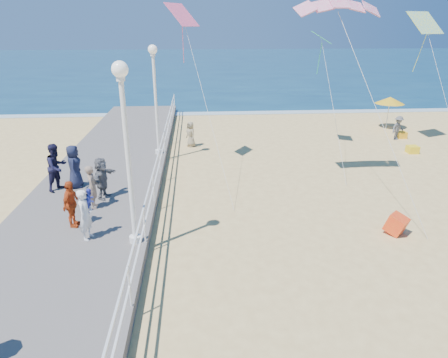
{
  "coord_description": "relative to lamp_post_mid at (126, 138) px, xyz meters",
  "views": [
    {
      "loc": [
        -3.43,
        -10.81,
        6.57
      ],
      "look_at": [
        -2.5,
        2.0,
        1.6
      ],
      "focal_mm": 32.0,
      "sensor_mm": 36.0,
      "label": 1
    }
  ],
  "objects": [
    {
      "name": "ground",
      "position": [
        5.35,
        0.0,
        -3.66
      ],
      "size": [
        160.0,
        160.0,
        0.0
      ],
      "primitive_type": "plane",
      "color": "#E0C075",
      "rests_on": "ground"
    },
    {
      "name": "ocean",
      "position": [
        5.35,
        65.0,
        -3.65
      ],
      "size": [
        160.0,
        90.0,
        0.05
      ],
      "primitive_type": "cube",
      "color": "#0D324E",
      "rests_on": "ground"
    },
    {
      "name": "surf_line",
      "position": [
        5.35,
        20.5,
        -3.63
      ],
      "size": [
        160.0,
        1.2,
        0.04
      ],
      "primitive_type": "cube",
      "color": "silver",
      "rests_on": "ground"
    },
    {
      "name": "boardwalk",
      "position": [
        -2.15,
        0.0,
        -3.46
      ],
      "size": [
        5.0,
        44.0,
        0.4
      ],
      "primitive_type": "cube",
      "color": "slate",
      "rests_on": "ground"
    },
    {
      "name": "railing",
      "position": [
        0.3,
        0.0,
        -2.41
      ],
      "size": [
        0.05,
        42.0,
        0.55
      ],
      "color": "white",
      "rests_on": "boardwalk"
    },
    {
      "name": "lamp_post_mid",
      "position": [
        0.0,
        0.0,
        0.0
      ],
      "size": [
        0.44,
        0.44,
        5.32
      ],
      "color": "white",
      "rests_on": "boardwalk"
    },
    {
      "name": "lamp_post_far",
      "position": [
        0.0,
        9.0,
        0.0
      ],
      "size": [
        0.44,
        0.44,
        5.32
      ],
      "color": "white",
      "rests_on": "boardwalk"
    },
    {
      "name": "woman_holding_toddler",
      "position": [
        -1.48,
        0.33,
        -2.45
      ],
      "size": [
        0.51,
        0.66,
        1.61
      ],
      "primitive_type": "imported",
      "rotation": [
        0.0,
        0.0,
        1.34
      ],
      "color": "white",
      "rests_on": "boardwalk"
    },
    {
      "name": "toddler_held",
      "position": [
        -1.33,
        0.48,
        -2.04
      ],
      "size": [
        0.36,
        0.42,
        0.75
      ],
      "primitive_type": "imported",
      "rotation": [
        0.0,
        0.0,
        1.34
      ],
      "color": "#313DBA",
      "rests_on": "boardwalk"
    },
    {
      "name": "spectator_3",
      "position": [
        -2.15,
        1.18,
        -2.47
      ],
      "size": [
        0.53,
        0.97,
        1.57
      ],
      "primitive_type": "imported",
      "rotation": [
        0.0,
        0.0,
        1.4
      ],
      "color": "#BC4217",
      "rests_on": "boardwalk"
    },
    {
      "name": "spectator_4",
      "position": [
        -2.98,
        4.66,
        -2.38
      ],
      "size": [
        0.65,
        0.92,
        1.76
      ],
      "primitive_type": "imported",
      "rotation": [
        0.0,
        0.0,
        1.68
      ],
      "color": "#191E37",
      "rests_on": "boardwalk"
    },
    {
      "name": "spectator_5",
      "position": [
        -1.64,
        3.47,
        -2.46
      ],
      "size": [
        0.84,
        1.56,
        1.6
      ],
      "primitive_type": "imported",
      "rotation": [
        0.0,
        0.0,
        1.31
      ],
      "color": "#5C5D61",
      "rests_on": "boardwalk"
    },
    {
      "name": "spectator_6",
      "position": [
        -1.8,
        2.62,
        -2.47
      ],
      "size": [
        0.45,
        0.62,
        1.58
      ],
      "primitive_type": "imported",
      "rotation": [
        0.0,
        0.0,
        1.7
      ],
      "color": "#806958",
      "rests_on": "boardwalk"
    },
    {
      "name": "spectator_7",
      "position": [
        -3.58,
        4.44,
        -2.31
      ],
      "size": [
        1.08,
        1.16,
        1.89
      ],
      "primitive_type": "imported",
      "rotation": [
        0.0,
        0.0,
        1.05
      ],
      "color": "#181733",
      "rests_on": "boardwalk"
    },
    {
      "name": "beach_walker_a",
      "position": [
        14.2,
        12.08,
        -2.93
      ],
      "size": [
        1.08,
        0.9,
        1.45
      ],
      "primitive_type": "imported",
      "rotation": [
        0.0,
        0.0,
        0.47
      ],
      "color": "#535558",
      "rests_on": "ground"
    },
    {
      "name": "beach_walker_c",
      "position": [
        1.63,
        11.49,
        -2.93
      ],
      "size": [
        0.77,
        0.85,
        1.46
      ],
      "primitive_type": "imported",
      "rotation": [
        0.0,
        0.0,
        -1.02
      ],
      "color": "gray",
      "rests_on": "ground"
    },
    {
      "name": "box_kite",
      "position": [
        8.51,
        0.59,
        -3.36
      ],
      "size": [
        0.88,
        0.89,
        0.74
      ],
      "primitive_type": "cube",
      "rotation": [
        0.31,
        0.0,
        0.74
      ],
      "color": "red",
      "rests_on": "ground"
    },
    {
      "name": "beach_umbrella",
      "position": [
        14.81,
        14.82,
        -1.75
      ],
      "size": [
        1.9,
        1.9,
        2.14
      ],
      "color": "white",
      "rests_on": "ground"
    },
    {
      "name": "beach_chair_left",
      "position": [
        13.75,
        9.35,
        -3.46
      ],
      "size": [
        0.55,
        0.55,
        0.4
      ],
      "primitive_type": "cube",
      "color": "yellow",
      "rests_on": "ground"
    },
    {
      "name": "beach_chair_right",
      "position": [
        14.66,
        12.42,
        -3.46
      ],
      "size": [
        0.55,
        0.55,
        0.4
      ],
      "primitive_type": "cube",
      "color": "#F7AA1A",
      "rests_on": "ground"
    },
    {
      "name": "kite_parafoil",
      "position": [
        7.44,
        5.27,
        3.68
      ],
      "size": [
        3.32,
        0.94,
        0.65
      ],
      "primitive_type": null,
      "rotation": [
        0.44,
        0.0,
        0.0
      ],
      "color": "#D01857"
    },
    {
      "name": "kite_diamond_pink",
      "position": [
        1.45,
        8.11,
        3.33
      ],
      "size": [
        1.54,
        1.65,
        0.97
      ],
      "primitive_type": "cube",
      "rotation": [
        0.79,
        0.0,
        0.99
      ],
      "color": "#F05885"
    },
    {
      "name": "kite_diamond_multi",
      "position": [
        14.3,
        11.23,
        3.03
      ],
      "size": [
        2.02,
        1.78,
        1.14
      ],
      "primitive_type": "cube",
      "rotation": [
        0.73,
        0.0,
        0.37
      ],
      "color": "#1B7EEA"
    },
    {
      "name": "kite_diamond_green",
      "position": [
        8.54,
        10.7,
        2.31
      ],
      "size": [
        1.29,
        1.4,
        0.61
      ],
      "primitive_type": "cube",
      "rotation": [
        0.53,
        0.0,
        1.33
      ],
      "color": "#2AC777"
    }
  ]
}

